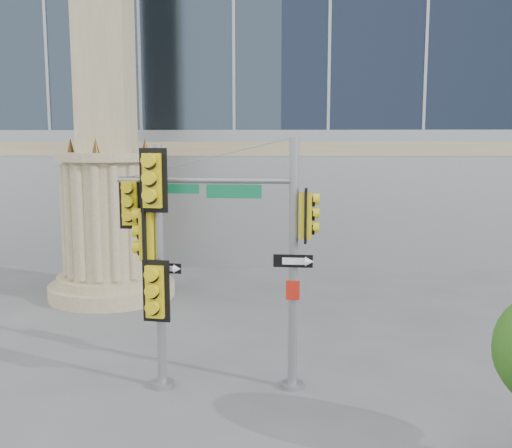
{
  "coord_description": "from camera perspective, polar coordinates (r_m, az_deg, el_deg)",
  "views": [
    {
      "loc": [
        -0.09,
        -10.63,
        5.32
      ],
      "look_at": [
        -0.59,
        2.0,
        3.59
      ],
      "focal_mm": 40.0,
      "sensor_mm": 36.0,
      "label": 1
    }
  ],
  "objects": [
    {
      "name": "monument",
      "position": [
        20.5,
        -14.64,
        8.1
      ],
      "size": [
        4.4,
        4.4,
        16.6
      ],
      "color": "#9B8B69",
      "rests_on": "ground"
    },
    {
      "name": "main_signal_pole",
      "position": [
        12.31,
        -0.85,
        -1.13
      ],
      "size": [
        4.26,
        0.68,
        5.51
      ],
      "rotation": [
        0.0,
        0.0,
        -0.07
      ],
      "color": "slate",
      "rests_on": "ground"
    },
    {
      "name": "ground",
      "position": [
        11.89,
        2.59,
        -18.8
      ],
      "size": [
        120.0,
        120.0,
        0.0
      ],
      "primitive_type": "plane",
      "color": "#545456",
      "rests_on": "ground"
    },
    {
      "name": "secondary_signal_pole",
      "position": [
        12.37,
        -10.09,
        -2.43
      ],
      "size": [
        0.93,
        0.78,
        5.36
      ],
      "rotation": [
        0.0,
        0.0,
        -0.16
      ],
      "color": "slate",
      "rests_on": "ground"
    }
  ]
}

